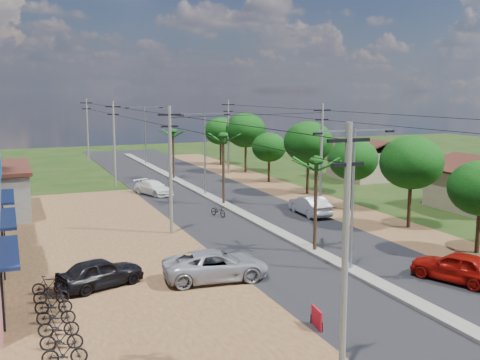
% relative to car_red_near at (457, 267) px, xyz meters
% --- Properties ---
extents(ground, '(160.00, 160.00, 0.00)m').
position_rel_car_red_near_xyz_m(ground, '(-4.13, 3.71, -0.81)').
color(ground, black).
rests_on(ground, ground).
extents(road, '(12.00, 110.00, 0.04)m').
position_rel_car_red_near_xyz_m(road, '(-4.13, 18.71, -0.79)').
color(road, black).
rests_on(road, ground).
extents(median, '(1.00, 90.00, 0.18)m').
position_rel_car_red_near_xyz_m(median, '(-4.13, 21.71, -0.72)').
color(median, '#605E56').
rests_on(median, ground).
extents(dirt_lot_west, '(18.00, 46.00, 0.04)m').
position_rel_car_red_near_xyz_m(dirt_lot_west, '(-19.13, 11.71, -0.80)').
color(dirt_lot_west, '#52301C').
rests_on(dirt_lot_west, ground).
extents(dirt_shoulder_east, '(5.00, 90.00, 0.03)m').
position_rel_car_red_near_xyz_m(dirt_shoulder_east, '(4.37, 18.71, -0.80)').
color(dirt_shoulder_east, '#52301C').
rests_on(dirt_shoulder_east, ground).
extents(house_east_far, '(7.60, 7.50, 4.60)m').
position_rel_car_red_near_xyz_m(house_east_far, '(16.87, 31.71, 1.58)').
color(house_east_far, gray).
rests_on(house_east_far, ground).
extents(tree_east_c, '(4.60, 4.60, 6.83)m').
position_rel_car_red_near_xyz_m(tree_east_c, '(5.57, 10.71, 4.05)').
color(tree_east_c, black).
rests_on(tree_east_c, ground).
extents(tree_east_d, '(4.20, 4.20, 6.13)m').
position_rel_car_red_near_xyz_m(tree_east_d, '(5.27, 17.71, 3.52)').
color(tree_east_d, black).
rests_on(tree_east_d, ground).
extents(tree_east_e, '(4.80, 4.80, 7.14)m').
position_rel_car_red_near_xyz_m(tree_east_e, '(5.47, 25.71, 4.28)').
color(tree_east_e, black).
rests_on(tree_east_e, ground).
extents(tree_east_f, '(3.80, 3.80, 5.52)m').
position_rel_car_red_near_xyz_m(tree_east_f, '(5.07, 33.71, 3.07)').
color(tree_east_f, black).
rests_on(tree_east_f, ground).
extents(tree_east_g, '(5.00, 5.00, 7.38)m').
position_rel_car_red_near_xyz_m(tree_east_g, '(5.67, 41.71, 4.43)').
color(tree_east_g, black).
rests_on(tree_east_g, ground).
extents(tree_east_h, '(4.40, 4.40, 6.52)m').
position_rel_car_red_near_xyz_m(tree_east_h, '(5.37, 49.71, 3.82)').
color(tree_east_h, black).
rests_on(tree_east_h, ground).
extents(palm_median_near, '(2.00, 2.00, 6.15)m').
position_rel_car_red_near_xyz_m(palm_median_near, '(-4.13, 7.71, 4.72)').
color(palm_median_near, black).
rests_on(palm_median_near, ground).
extents(palm_median_mid, '(2.00, 2.00, 6.55)m').
position_rel_car_red_near_xyz_m(palm_median_mid, '(-4.13, 23.71, 5.09)').
color(palm_median_mid, black).
rests_on(palm_median_mid, ground).
extents(palm_median_far, '(2.00, 2.00, 5.85)m').
position_rel_car_red_near_xyz_m(palm_median_far, '(-4.13, 39.71, 4.45)').
color(palm_median_far, black).
rests_on(palm_median_far, ground).
extents(streetlight_near, '(5.10, 0.18, 8.00)m').
position_rel_car_red_near_xyz_m(streetlight_near, '(-4.13, 3.71, 3.97)').
color(streetlight_near, gray).
rests_on(streetlight_near, ground).
extents(streetlight_mid, '(5.10, 0.18, 8.00)m').
position_rel_car_red_near_xyz_m(streetlight_mid, '(-4.13, 28.71, 3.97)').
color(streetlight_mid, gray).
rests_on(streetlight_mid, ground).
extents(streetlight_far, '(5.10, 0.18, 8.00)m').
position_rel_car_red_near_xyz_m(streetlight_far, '(-4.13, 53.71, 3.97)').
color(streetlight_far, gray).
rests_on(streetlight_far, ground).
extents(utility_pole_w_a, '(1.60, 0.24, 9.00)m').
position_rel_car_red_near_xyz_m(utility_pole_w_a, '(-11.13, -6.29, 3.94)').
color(utility_pole_w_a, '#605E56').
rests_on(utility_pole_w_a, ground).
extents(utility_pole_w_b, '(1.60, 0.24, 9.00)m').
position_rel_car_red_near_xyz_m(utility_pole_w_b, '(-11.13, 15.71, 3.94)').
color(utility_pole_w_b, '#605E56').
rests_on(utility_pole_w_b, ground).
extents(utility_pole_w_c, '(1.60, 0.24, 9.00)m').
position_rel_car_red_near_xyz_m(utility_pole_w_c, '(-11.13, 37.71, 3.94)').
color(utility_pole_w_c, '#605E56').
rests_on(utility_pole_w_c, ground).
extents(utility_pole_w_d, '(1.60, 0.24, 9.00)m').
position_rel_car_red_near_xyz_m(utility_pole_w_d, '(-11.13, 58.71, 3.94)').
color(utility_pole_w_d, '#605E56').
rests_on(utility_pole_w_d, ground).
extents(utility_pole_e_b, '(1.60, 0.24, 9.00)m').
position_rel_car_red_near_xyz_m(utility_pole_e_b, '(3.37, 19.71, 3.94)').
color(utility_pole_e_b, '#605E56').
rests_on(utility_pole_e_b, ground).
extents(utility_pole_e_c, '(1.60, 0.24, 9.00)m').
position_rel_car_red_near_xyz_m(utility_pole_e_c, '(3.37, 41.71, 3.94)').
color(utility_pole_e_c, '#605E56').
rests_on(utility_pole_e_c, ground).
extents(car_red_near, '(3.61, 5.15, 1.63)m').
position_rel_car_red_near_xyz_m(car_red_near, '(0.00, 0.00, 0.00)').
color(car_red_near, maroon).
rests_on(car_red_near, ground).
extents(car_silver_mid, '(1.93, 4.89, 1.59)m').
position_rel_car_red_near_xyz_m(car_silver_mid, '(0.87, 17.16, -0.02)').
color(car_silver_mid, '#9A9BA2').
rests_on(car_silver_mid, ground).
extents(car_white_far, '(3.49, 5.00, 1.35)m').
position_rel_car_red_near_xyz_m(car_white_far, '(-8.66, 30.95, -0.14)').
color(car_white_far, silver).
rests_on(car_white_far, ground).
extents(car_parked_silver, '(5.92, 3.25, 1.57)m').
position_rel_car_red_near_xyz_m(car_parked_silver, '(-11.63, 5.18, -0.03)').
color(car_parked_silver, '#9A9BA2').
rests_on(car_parked_silver, ground).
extents(car_parked_dark, '(4.81, 3.14, 1.52)m').
position_rel_car_red_near_xyz_m(car_parked_dark, '(-17.51, 6.39, -0.05)').
color(car_parked_dark, black).
rests_on(car_parked_dark, ground).
extents(moto_rider_west_a, '(1.15, 1.89, 0.94)m').
position_rel_car_red_near_xyz_m(moto_rider_west_a, '(-6.20, 19.51, -0.35)').
color(moto_rider_west_a, black).
rests_on(moto_rider_west_a, ground).
extents(moto_rider_west_b, '(0.97, 1.77, 1.03)m').
position_rel_car_red_near_xyz_m(moto_rider_west_b, '(-6.14, 34.35, -0.30)').
color(moto_rider_west_b, black).
rests_on(moto_rider_west_b, ground).
extents(roadside_sign, '(0.23, 1.08, 0.90)m').
position_rel_car_red_near_xyz_m(roadside_sign, '(-9.82, -2.29, -0.37)').
color(roadside_sign, maroon).
rests_on(roadside_sign, ground).
extents(parked_scooter_row, '(1.73, 8.61, 1.00)m').
position_rel_car_red_near_xyz_m(parked_scooter_row, '(-20.03, 2.35, -0.31)').
color(parked_scooter_row, black).
rests_on(parked_scooter_row, ground).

